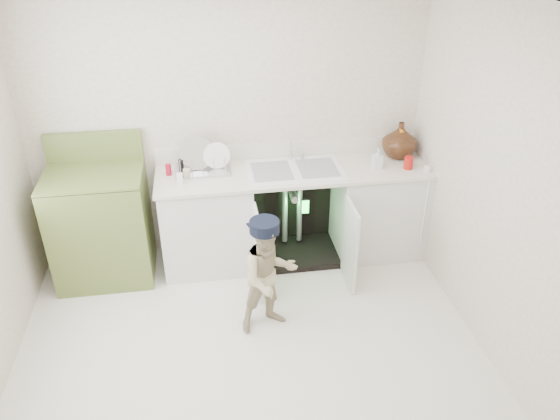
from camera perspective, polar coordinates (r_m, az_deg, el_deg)
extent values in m
plane|color=beige|center=(4.30, -3.11, -14.32)|extent=(3.50, 3.50, 0.00)
cube|color=silver|center=(4.90, -5.45, 8.92)|extent=(3.50, 2.50, 0.02)
cube|color=silver|center=(2.37, 0.18, -17.79)|extent=(3.50, 2.50, 0.02)
cube|color=silver|center=(4.06, 21.72, 2.18)|extent=(2.50, 3.00, 0.02)
plane|color=white|center=(3.12, -4.45, 20.67)|extent=(3.50, 3.50, 0.00)
cube|color=silver|center=(4.98, -7.61, -1.36)|extent=(0.80, 0.60, 0.86)
cube|color=silver|center=(5.24, 10.13, 0.07)|extent=(0.80, 0.60, 0.86)
cube|color=black|center=(5.28, 0.96, 0.84)|extent=(0.80, 0.06, 0.86)
cube|color=black|center=(5.26, 1.42, -4.38)|extent=(0.80, 0.60, 0.06)
cylinder|color=gray|center=(5.11, 0.51, 0.06)|extent=(0.05, 0.05, 0.70)
cylinder|color=gray|center=(5.13, 2.05, 0.18)|extent=(0.05, 0.05, 0.70)
cylinder|color=gray|center=(5.00, 1.41, 1.53)|extent=(0.07, 0.18, 0.07)
cube|color=silver|center=(4.60, -2.34, -4.49)|extent=(0.03, 0.40, 0.76)
cube|color=silver|center=(4.74, 7.33, -3.60)|extent=(0.02, 0.40, 0.76)
cube|color=silver|center=(4.83, 1.55, 4.01)|extent=(2.44, 0.64, 0.03)
cube|color=silver|center=(5.05, 0.97, 6.36)|extent=(2.44, 0.02, 0.15)
cube|color=white|center=(4.83, 1.55, 4.12)|extent=(0.85, 0.55, 0.02)
cube|color=gray|center=(4.79, -0.86, 4.06)|extent=(0.34, 0.40, 0.01)
cube|color=gray|center=(4.86, 3.94, 4.38)|extent=(0.34, 0.40, 0.01)
cylinder|color=silver|center=(4.98, 1.11, 6.19)|extent=(0.03, 0.03, 0.17)
cylinder|color=silver|center=(4.90, 1.24, 6.72)|extent=(0.02, 0.14, 0.02)
cylinder|color=silver|center=(5.02, 2.35, 5.75)|extent=(0.04, 0.04, 0.06)
cylinder|color=white|center=(5.04, 14.88, -0.19)|extent=(0.01, 0.01, 0.70)
cube|color=white|center=(4.94, 15.06, 4.14)|extent=(0.04, 0.02, 0.06)
cube|color=silver|center=(4.86, -8.05, 4.21)|extent=(0.48, 0.32, 0.02)
cylinder|color=silver|center=(4.84, -8.63, 5.18)|extent=(0.30, 0.11, 0.29)
cylinder|color=white|center=(4.83, -6.59, 5.13)|extent=(0.23, 0.06, 0.23)
cylinder|color=silver|center=(4.74, -10.39, 4.38)|extent=(0.01, 0.01, 0.14)
cylinder|color=silver|center=(4.74, -9.23, 4.48)|extent=(0.01, 0.01, 0.14)
cylinder|color=silver|center=(4.74, -8.07, 4.57)|extent=(0.01, 0.01, 0.14)
cylinder|color=silver|center=(4.74, -6.91, 4.66)|extent=(0.01, 0.01, 0.14)
cylinder|color=silver|center=(4.74, -5.76, 4.74)|extent=(0.01, 0.01, 0.14)
imported|color=#452313|center=(5.14, 12.41, 7.17)|extent=(0.32, 0.32, 0.33)
imported|color=orange|center=(5.11, 12.38, 6.74)|extent=(0.11, 0.11, 0.28)
imported|color=silver|center=(4.91, 10.15, 5.33)|extent=(0.08, 0.08, 0.18)
cylinder|color=#B6160F|center=(4.97, 13.28, 4.82)|extent=(0.08, 0.08, 0.11)
cylinder|color=#AA0E22|center=(4.82, -11.57, 4.15)|extent=(0.05, 0.05, 0.10)
cylinder|color=#C6B491|center=(4.74, -9.72, 3.78)|extent=(0.06, 0.06, 0.08)
cylinder|color=black|center=(4.84, -10.28, 4.57)|extent=(0.04, 0.04, 0.12)
cube|color=white|center=(4.65, -10.42, 3.24)|extent=(0.05, 0.05, 0.09)
cube|color=olive|center=(5.01, -18.11, -1.69)|extent=(0.81, 0.65, 0.98)
cube|color=olive|center=(4.78, -19.06, 3.50)|extent=(0.81, 0.65, 0.02)
cube|color=olive|center=(4.98, -18.88, 6.32)|extent=(0.81, 0.06, 0.26)
cylinder|color=black|center=(4.69, -21.74, 2.34)|extent=(0.18, 0.18, 0.02)
cylinder|color=silver|center=(4.68, -21.77, 2.47)|extent=(0.21, 0.21, 0.01)
cylinder|color=black|center=(4.97, -21.10, 4.03)|extent=(0.18, 0.18, 0.02)
cylinder|color=silver|center=(4.96, -21.13, 4.16)|extent=(0.21, 0.21, 0.01)
cylinder|color=black|center=(4.61, -16.84, 2.77)|extent=(0.18, 0.18, 0.02)
cylinder|color=silver|center=(4.60, -16.86, 2.90)|extent=(0.21, 0.21, 0.01)
cylinder|color=black|center=(4.89, -16.46, 4.46)|extent=(0.18, 0.18, 0.02)
cylinder|color=silver|center=(4.89, -16.48, 4.59)|extent=(0.21, 0.21, 0.01)
imported|color=beige|center=(4.20, -1.15, -6.96)|extent=(0.55, 0.48, 0.95)
cylinder|color=black|center=(3.95, -1.21, -1.77)|extent=(0.27, 0.27, 0.09)
cube|color=black|center=(4.04, -1.79, -1.52)|extent=(0.19, 0.13, 0.01)
cube|color=black|center=(4.62, 2.64, 0.37)|extent=(0.07, 0.01, 0.14)
cube|color=#26F23F|center=(4.61, 2.66, 0.32)|extent=(0.06, 0.00, 0.12)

